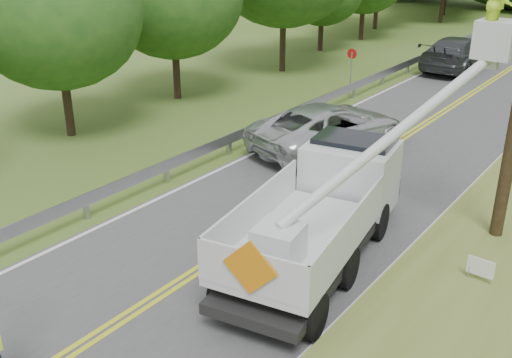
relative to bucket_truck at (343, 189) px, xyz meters
The scene contains 7 objects.
road 7.70m from the bucket_truck, 105.40° to the left, with size 7.20×96.00×0.03m.
guardrail 10.21m from the bucket_truck, 126.35° to the left, with size 0.18×48.00×0.77m.
bucket_truck is the anchor object (origin of this frame).
suv_silver 6.65m from the bucket_truck, 122.53° to the left, with size 2.70×5.85×1.63m, color silver.
suv_darkgrey 21.09m from the bucket_truck, 101.63° to the left, with size 2.48×6.11×1.77m, color #3B3F43.
stop_sign_permanent 13.69m from the bucket_truck, 117.25° to the left, with size 0.48×0.06×2.23m.
yard_sign 3.44m from the bucket_truck, ahead, with size 0.57×0.05×0.82m.
Camera 1 is at (7.80, -4.55, 7.12)m, focal length 41.27 mm.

